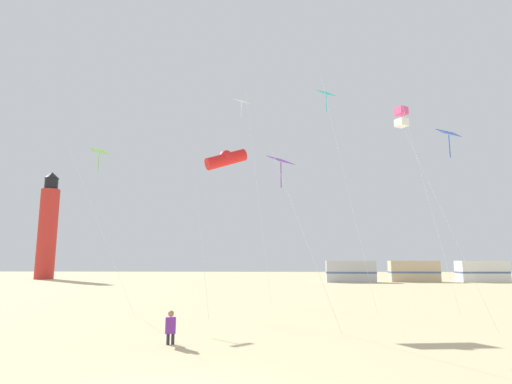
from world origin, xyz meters
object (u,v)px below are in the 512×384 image
(rv_van_white, at_px, (482,271))
(kite_diamond_white, at_px, (243,111))
(rv_van_tan, at_px, (414,271))
(kite_diamond_blue, at_px, (449,140))
(rv_van_silver, at_px, (351,272))
(lighthouse_distant, at_px, (48,228))
(kite_box_rainbow, at_px, (401,117))
(kite_diamond_lime, at_px, (99,157))
(kite_flyer_standing, at_px, (171,327))
(kite_tube_scarlet, at_px, (226,159))
(kite_diamond_cyan, at_px, (328,103))
(kite_diamond_violet, at_px, (282,166))

(rv_van_white, bearing_deg, kite_diamond_white, -137.84)
(rv_van_tan, height_order, rv_van_white, same)
(kite_diamond_blue, relative_size, rv_van_silver, 1.36)
(lighthouse_distant, distance_m, rv_van_white, 63.92)
(kite_diamond_blue, height_order, kite_box_rainbow, kite_box_rainbow)
(kite_diamond_blue, bearing_deg, kite_diamond_lime, 167.38)
(rv_van_tan, bearing_deg, lighthouse_distant, 177.57)
(lighthouse_distant, relative_size, rv_van_silver, 2.55)
(rv_van_silver, bearing_deg, kite_diamond_white, -108.91)
(kite_box_rainbow, xyz_separation_m, rv_van_silver, (2.84, 33.09, -9.66))
(lighthouse_distant, bearing_deg, kite_flyer_standing, -57.42)
(kite_tube_scarlet, bearing_deg, kite_diamond_white, 82.55)
(kite_diamond_lime, bearing_deg, kite_diamond_blue, -12.62)
(kite_diamond_white, xyz_separation_m, lighthouse_distant, (-33.13, 36.38, -5.24))
(kite_flyer_standing, height_order, kite_diamond_blue, kite_diamond_blue)
(kite_tube_scarlet, bearing_deg, rv_van_silver, 68.93)
(rv_van_white, bearing_deg, rv_van_tan, 175.48)
(kite_diamond_cyan, relative_size, rv_van_silver, 1.97)
(kite_flyer_standing, distance_m, kite_diamond_cyan, 16.38)
(kite_box_rainbow, distance_m, kite_diamond_violet, 10.43)
(kite_diamond_blue, bearing_deg, lighthouse_distant, 134.15)
(lighthouse_distant, relative_size, rv_van_white, 2.56)
(kite_tube_scarlet, height_order, kite_diamond_blue, kite_tube_scarlet)
(kite_flyer_standing, distance_m, rv_van_white, 53.88)
(kite_diamond_violet, height_order, rv_van_silver, kite_diamond_violet)
(kite_diamond_white, bearing_deg, kite_diamond_blue, -39.06)
(kite_flyer_standing, xyz_separation_m, kite_tube_scarlet, (0.85, 8.49, 7.90))
(lighthouse_distant, xyz_separation_m, rv_van_silver, (45.51, -7.35, -6.45))
(kite_diamond_cyan, xyz_separation_m, lighthouse_distant, (-38.49, 40.11, -4.29))
(kite_diamond_white, relative_size, kite_box_rainbow, 1.21)
(rv_van_silver, relative_size, rv_van_tan, 1.00)
(kite_diamond_cyan, relative_size, lighthouse_distant, 0.77)
(rv_van_silver, bearing_deg, kite_tube_scarlet, -106.89)
(kite_box_rainbow, relative_size, kite_diamond_cyan, 0.90)
(kite_box_rainbow, bearing_deg, kite_diamond_violet, -138.60)
(kite_flyer_standing, xyz_separation_m, lighthouse_distant, (-31.67, 49.55, 7.22))
(kite_diamond_lime, height_order, rv_van_silver, kite_diamond_lime)
(kite_diamond_lime, bearing_deg, kite_tube_scarlet, -3.51)
(kite_diamond_cyan, xyz_separation_m, rv_van_white, (24.83, 34.16, -10.74))
(kite_diamond_white, bearing_deg, kite_diamond_violet, -76.91)
(kite_tube_scarlet, height_order, lighthouse_distant, lighthouse_distant)
(kite_diamond_cyan, bearing_deg, rv_van_tan, 65.28)
(kite_diamond_white, relative_size, kite_diamond_lime, 1.49)
(kite_diamond_blue, height_order, rv_van_white, kite_diamond_blue)
(rv_van_tan, relative_size, rv_van_white, 1.00)
(kite_diamond_violet, relative_size, lighthouse_distant, 0.43)
(kite_diamond_white, bearing_deg, kite_flyer_standing, -96.34)
(kite_diamond_blue, height_order, kite_diamond_white, kite_diamond_white)
(kite_diamond_white, xyz_separation_m, kite_diamond_violet, (2.41, -10.35, -6.31))
(kite_diamond_lime, height_order, rv_van_tan, kite_diamond_lime)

